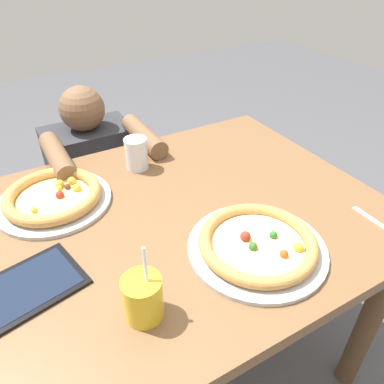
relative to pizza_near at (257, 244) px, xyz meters
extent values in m
plane|color=#4C4C51|center=(-0.11, 0.23, -0.77)|extent=(8.00, 8.00, 0.00)
cube|color=brown|center=(-0.11, 0.23, -0.04)|extent=(1.21, 0.92, 0.04)
cylinder|color=brown|center=(0.41, -0.15, -0.42)|extent=(0.07, 0.07, 0.71)
cylinder|color=brown|center=(-0.64, 0.62, -0.42)|extent=(0.07, 0.07, 0.71)
cylinder|color=brown|center=(0.41, 0.62, -0.42)|extent=(0.07, 0.07, 0.71)
cylinder|color=#B7B7BC|center=(0.00, 0.00, -0.01)|extent=(0.35, 0.35, 0.01)
cylinder|color=beige|center=(0.00, 0.00, 0.00)|extent=(0.23, 0.23, 0.01)
torus|color=#C68C47|center=(0.00, 0.00, 0.01)|extent=(0.30, 0.30, 0.03)
sphere|color=#2D6623|center=(-0.02, -0.01, 0.01)|extent=(0.02, 0.02, 0.02)
sphere|color=gold|center=(0.07, -0.07, 0.01)|extent=(0.03, 0.03, 0.03)
sphere|color=#2D6623|center=(0.05, 0.00, 0.01)|extent=(0.02, 0.02, 0.02)
sphere|color=maroon|center=(-0.02, 0.03, 0.01)|extent=(0.03, 0.03, 0.03)
sphere|color=#BF4C19|center=(0.03, -0.07, 0.01)|extent=(0.02, 0.02, 0.02)
cylinder|color=#B7B7BC|center=(-0.40, 0.46, -0.01)|extent=(0.34, 0.34, 0.01)
cylinder|color=#E5CC7F|center=(-0.40, 0.46, 0.00)|extent=(0.21, 0.21, 0.01)
torus|color=#C68C47|center=(-0.40, 0.46, 0.01)|extent=(0.28, 0.28, 0.04)
sphere|color=brown|center=(-0.35, 0.48, 0.01)|extent=(0.02, 0.02, 0.02)
sphere|color=gold|center=(-0.33, 0.46, 0.01)|extent=(0.03, 0.03, 0.03)
sphere|color=gold|center=(-0.46, 0.41, 0.01)|extent=(0.02, 0.02, 0.02)
sphere|color=gold|center=(-0.33, 0.51, 0.01)|extent=(0.03, 0.03, 0.03)
sphere|color=maroon|center=(-0.38, 0.45, 0.01)|extent=(0.02, 0.02, 0.02)
sphere|color=gold|center=(-0.37, 0.51, 0.01)|extent=(0.03, 0.03, 0.03)
sphere|color=gold|center=(-0.37, 0.49, 0.01)|extent=(0.02, 0.02, 0.02)
cylinder|color=gold|center=(-0.33, -0.03, 0.03)|extent=(0.08, 0.08, 0.10)
cylinder|color=white|center=(-0.31, -0.03, 0.11)|extent=(0.01, 0.02, 0.09)
cylinder|color=silver|center=(-0.11, 0.52, 0.03)|extent=(0.08, 0.08, 0.11)
cube|color=white|center=(-0.10, 0.51, 0.06)|extent=(0.03, 0.03, 0.02)
cube|color=white|center=(-0.12, 0.53, 0.06)|extent=(0.04, 0.04, 0.03)
cube|color=silver|center=(0.36, -0.08, -0.02)|extent=(0.02, 0.16, 0.00)
cube|color=black|center=(-0.53, 0.16, -0.02)|extent=(0.27, 0.22, 0.01)
cube|color=#192338|center=(-0.53, 0.16, -0.01)|extent=(0.24, 0.19, 0.00)
cylinder|color=#333847|center=(-0.18, 0.90, -0.55)|extent=(0.29, 0.29, 0.45)
cube|color=#2D2D33|center=(-0.18, 0.90, -0.17)|extent=(0.36, 0.22, 0.31)
sphere|color=brown|center=(-0.18, 0.90, 0.07)|extent=(0.18, 0.18, 0.18)
cylinder|color=brown|center=(-0.34, 0.67, 0.01)|extent=(0.07, 0.28, 0.07)
cylinder|color=brown|center=(-0.02, 0.67, 0.01)|extent=(0.07, 0.28, 0.07)
camera|label=1|loc=(-0.48, -0.51, 0.64)|focal=34.30mm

